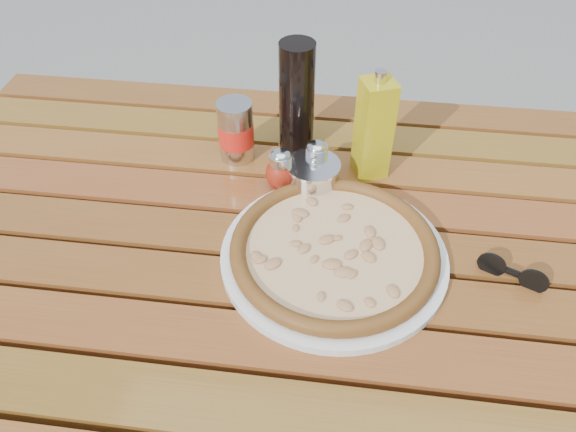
# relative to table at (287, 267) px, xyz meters

# --- Properties ---
(table) EXTENTS (1.40, 0.90, 0.75)m
(table) POSITION_rel_table_xyz_m (0.00, 0.00, 0.00)
(table) COLOR #351D0C
(table) RESTS_ON ground
(plate) EXTENTS (0.41, 0.41, 0.01)m
(plate) POSITION_rel_table_xyz_m (0.08, -0.04, 0.08)
(plate) COLOR white
(plate) RESTS_ON table
(pizza) EXTENTS (0.34, 0.34, 0.03)m
(pizza) POSITION_rel_table_xyz_m (0.08, -0.04, 0.10)
(pizza) COLOR #FFE7B6
(pizza) RESTS_ON plate
(pepper_shaker) EXTENTS (0.07, 0.07, 0.08)m
(pepper_shaker) POSITION_rel_table_xyz_m (-0.03, 0.13, 0.11)
(pepper_shaker) COLOR #A22612
(pepper_shaker) RESTS_ON table
(oregano_shaker) EXTENTS (0.06, 0.06, 0.08)m
(oregano_shaker) POSITION_rel_table_xyz_m (0.03, 0.16, 0.11)
(oregano_shaker) COLOR #37411A
(oregano_shaker) RESTS_ON table
(dark_bottle) EXTENTS (0.08, 0.08, 0.22)m
(dark_bottle) POSITION_rel_table_xyz_m (-0.01, 0.25, 0.19)
(dark_bottle) COLOR black
(dark_bottle) RESTS_ON table
(soda_can) EXTENTS (0.09, 0.09, 0.12)m
(soda_can) POSITION_rel_table_xyz_m (-0.12, 0.20, 0.13)
(soda_can) COLOR silver
(soda_can) RESTS_ON table
(olive_oil_cruet) EXTENTS (0.07, 0.07, 0.21)m
(olive_oil_cruet) POSITION_rel_table_xyz_m (0.13, 0.19, 0.17)
(olive_oil_cruet) COLOR #B3A213
(olive_oil_cruet) RESTS_ON table
(parmesan_tin) EXTENTS (0.11, 0.11, 0.07)m
(parmesan_tin) POSITION_rel_table_xyz_m (0.03, 0.13, 0.11)
(parmesan_tin) COLOR silver
(parmesan_tin) RESTS_ON table
(sunglasses) EXTENTS (0.11, 0.06, 0.04)m
(sunglasses) POSITION_rel_table_xyz_m (0.35, -0.04, 0.09)
(sunglasses) COLOR black
(sunglasses) RESTS_ON table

